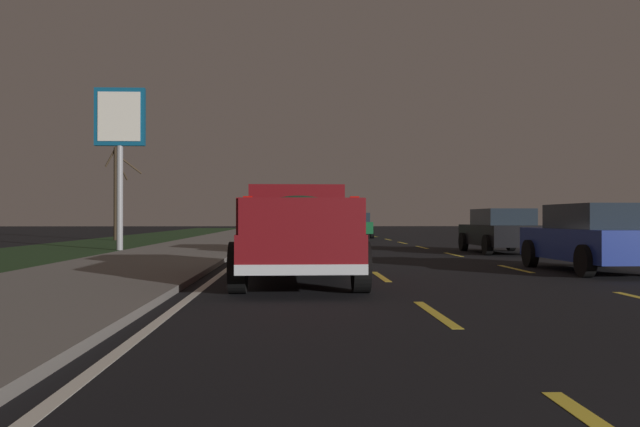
# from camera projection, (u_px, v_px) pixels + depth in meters

# --- Properties ---
(ground) EXTENTS (144.00, 144.00, 0.00)m
(ground) POSITION_uv_depth(u_px,v_px,m) (379.00, 247.00, 28.28)
(ground) COLOR black
(sidewalk_shoulder) EXTENTS (108.00, 4.00, 0.12)m
(sidewalk_shoulder) POSITION_uv_depth(u_px,v_px,m) (201.00, 246.00, 28.00)
(sidewalk_shoulder) COLOR slate
(sidewalk_shoulder) RESTS_ON ground
(grass_verge) EXTENTS (108.00, 6.00, 0.01)m
(grass_verge) POSITION_uv_depth(u_px,v_px,m) (79.00, 247.00, 27.81)
(grass_verge) COLOR #1E3819
(grass_verge) RESTS_ON ground
(lane_markings) EXTENTS (108.00, 7.04, 0.01)m
(lane_markings) POSITION_uv_depth(u_px,v_px,m) (306.00, 244.00, 31.20)
(lane_markings) COLOR yellow
(lane_markings) RESTS_ON ground
(pickup_truck) EXTENTS (5.46, 2.36, 1.87)m
(pickup_truck) POSITION_uv_depth(u_px,v_px,m) (297.00, 231.00, 12.77)
(pickup_truck) COLOR maroon
(pickup_truck) RESTS_ON ground
(sedan_blue) EXTENTS (4.45, 2.10, 1.54)m
(sedan_blue) POSITION_uv_depth(u_px,v_px,m) (595.00, 237.00, 15.28)
(sedan_blue) COLOR navy
(sedan_blue) RESTS_ON ground
(sedan_green) EXTENTS (4.40, 2.03, 1.54)m
(sedan_green) POSITION_uv_depth(u_px,v_px,m) (355.00, 225.00, 41.86)
(sedan_green) COLOR #14592D
(sedan_green) RESTS_ON ground
(sedan_white) EXTENTS (4.42, 2.06, 1.54)m
(sedan_white) POSITION_uv_depth(u_px,v_px,m) (291.00, 231.00, 22.86)
(sedan_white) COLOR silver
(sedan_white) RESTS_ON ground
(sedan_black) EXTENTS (4.42, 2.06, 1.54)m
(sedan_black) POSITION_uv_depth(u_px,v_px,m) (501.00, 231.00, 23.50)
(sedan_black) COLOR black
(sedan_black) RESTS_ON ground
(gas_price_sign) EXTENTS (0.27, 1.90, 6.17)m
(gas_price_sign) POSITION_uv_depth(u_px,v_px,m) (120.00, 129.00, 25.57)
(gas_price_sign) COLOR #99999E
(gas_price_sign) RESTS_ON ground
(bare_tree_far) EXTENTS (1.30, 1.91, 5.19)m
(bare_tree_far) POSITION_uv_depth(u_px,v_px,m) (117.00, 191.00, 37.05)
(bare_tree_far) COLOR #423323
(bare_tree_far) RESTS_ON ground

